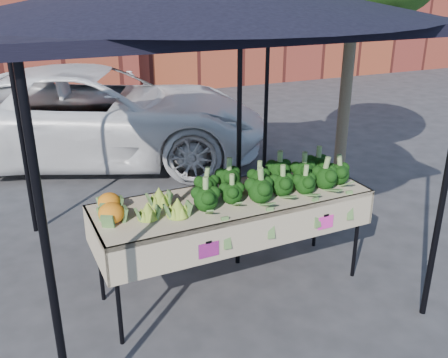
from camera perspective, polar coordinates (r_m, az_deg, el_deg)
ground at (r=4.71m, az=4.27°, el=-12.38°), size 90.00×90.00×0.00m
table at (r=4.49m, az=1.03°, el=-7.41°), size 2.42×0.87×0.90m
canopy at (r=4.47m, az=-2.79°, el=5.27°), size 3.16×3.16×2.74m
broccoli_heap at (r=4.40m, az=5.21°, el=0.32°), size 1.55×0.58×0.27m
romanesco_cluster at (r=4.02m, az=-7.48°, el=-2.43°), size 0.43×0.47×0.20m
cauliflower_pair at (r=4.02m, az=-12.86°, el=-2.96°), size 0.23×0.43×0.18m
street_tree at (r=5.67m, az=14.08°, el=13.64°), size 1.92×1.92×3.79m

